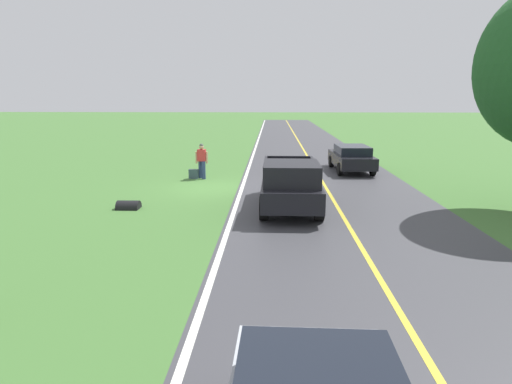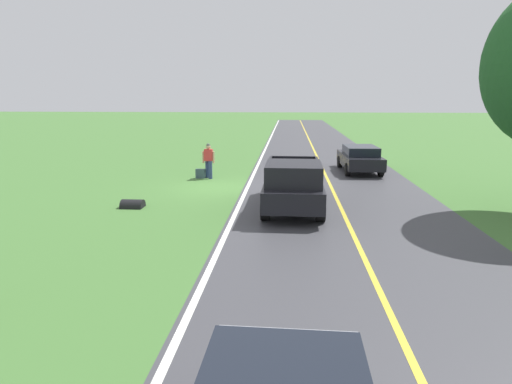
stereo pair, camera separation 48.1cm
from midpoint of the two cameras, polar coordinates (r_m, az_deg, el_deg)
The scene contains 9 objects.
ground_plane at distance 19.41m, azimuth -4.01°, elevation 0.56°, with size 200.00×200.00×0.00m, color #427033.
road_surface at distance 19.34m, azimuth 10.72°, elevation 0.33°, with size 7.88×120.00×0.00m, color #3D3D42.
lane_edge_line at distance 19.28m, azimuth -0.46°, elevation 0.52°, with size 0.16×117.60×0.00m, color silver.
lane_centre_line at distance 19.34m, azimuth 10.72°, elevation 0.34°, with size 0.14×117.60×0.00m, color gold.
hitchhiker_walking at distance 21.65m, azimuth -5.62°, elevation 4.39°, with size 0.62×0.52×1.75m.
suitcase_carried at distance 21.78m, azimuth -6.70°, elevation 2.42°, with size 0.20×0.46×0.47m, color #384C56.
pickup_truck_passing at distance 15.49m, azimuth 5.81°, elevation 1.15°, with size 2.14×5.42×1.82m.
sedan_near_oncoming at distance 24.20m, azimuth 14.06°, elevation 4.38°, with size 2.03×4.45×1.41m.
drainage_culvert at distance 16.49m, azimuth -15.12°, elevation -1.98°, with size 0.60×0.60×0.80m, color black.
Camera 2 is at (-3.02, 18.79, 3.96)m, focal length 30.38 mm.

